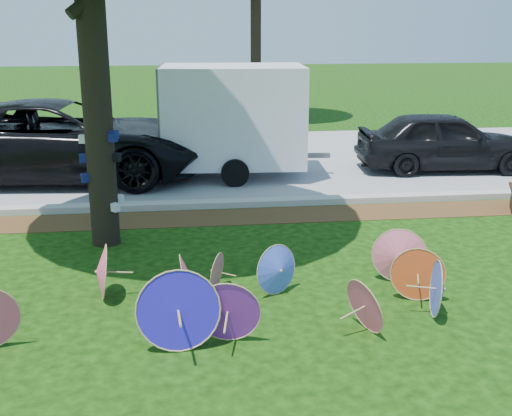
# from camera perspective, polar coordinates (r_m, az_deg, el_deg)

# --- Properties ---
(ground) EXTENTS (90.00, 90.00, 0.00)m
(ground) POSITION_cam_1_polar(r_m,az_deg,el_deg) (7.40, -2.04, -11.23)
(ground) COLOR black
(ground) RESTS_ON ground
(mulch_strip) EXTENTS (90.00, 1.00, 0.01)m
(mulch_strip) POSITION_cam_1_polar(r_m,az_deg,el_deg) (11.57, -3.94, -0.86)
(mulch_strip) COLOR #472D16
(mulch_strip) RESTS_ON ground
(curb) EXTENTS (90.00, 0.30, 0.12)m
(curb) POSITION_cam_1_polar(r_m,az_deg,el_deg) (12.22, -4.12, 0.36)
(curb) COLOR #B7B5AD
(curb) RESTS_ON ground
(street) EXTENTS (90.00, 8.00, 0.01)m
(street) POSITION_cam_1_polar(r_m,az_deg,el_deg) (16.26, -4.85, 4.19)
(street) COLOR gray
(street) RESTS_ON ground
(parasol_pile) EXTENTS (6.31, 2.02, 0.93)m
(parasol_pile) POSITION_cam_1_polar(r_m,az_deg,el_deg) (7.65, -3.20, -7.21)
(parasol_pile) COLOR #EC4C75
(parasol_pile) RESTS_ON ground
(black_van) EXTENTS (6.54, 3.45, 1.75)m
(black_van) POSITION_cam_1_polar(r_m,az_deg,el_deg) (14.79, -16.91, 5.76)
(black_van) COLOR black
(black_van) RESTS_ON ground
(dark_pickup) EXTENTS (4.17, 1.90, 1.39)m
(dark_pickup) POSITION_cam_1_polar(r_m,az_deg,el_deg) (15.74, 16.44, 5.73)
(dark_pickup) COLOR black
(dark_pickup) RESTS_ON ground
(cargo_trailer) EXTENTS (3.21, 2.14, 2.77)m
(cargo_trailer) POSITION_cam_1_polar(r_m,az_deg,el_deg) (14.41, -2.03, 8.24)
(cargo_trailer) COLOR white
(cargo_trailer) RESTS_ON ground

